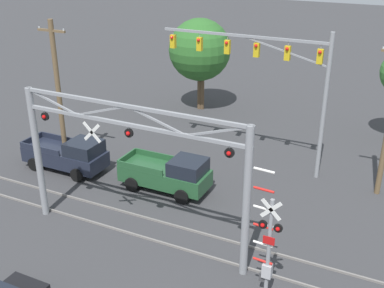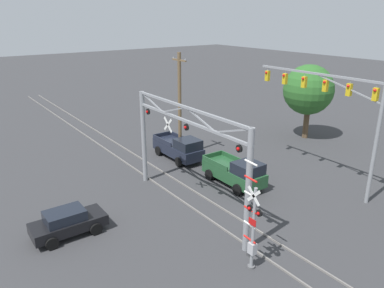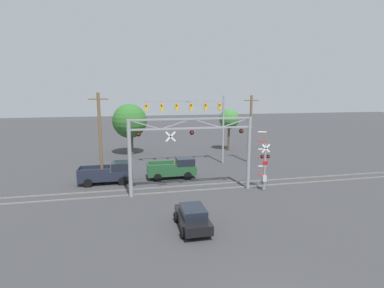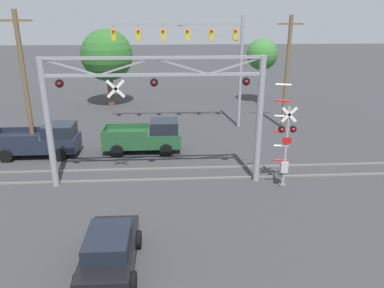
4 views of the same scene
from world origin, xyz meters
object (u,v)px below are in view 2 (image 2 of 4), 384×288
at_px(sedan_waiting, 68,222).
at_px(background_tree_far_left_verge, 308,90).
at_px(pickup_truck_following, 180,148).
at_px(pickup_truck_lead, 236,172).
at_px(utility_pole_left, 180,105).
at_px(crossing_gantry, 186,147).
at_px(crossing_signal_mast, 253,229).
at_px(background_tree_far_right_verge, 310,93).
at_px(traffic_signal_span, 341,105).

distance_m(sedan_waiting, background_tree_far_left_verge, 24.43).
relative_size(pickup_truck_following, background_tree_far_left_verge, 0.71).
distance_m(pickup_truck_lead, sedan_waiting, 11.45).
bearing_deg(pickup_truck_following, sedan_waiting, -62.74).
bearing_deg(utility_pole_left, pickup_truck_following, -37.18).
bearing_deg(utility_pole_left, crossing_gantry, -31.62).
bearing_deg(crossing_gantry, utility_pole_left, 148.38).
relative_size(crossing_gantry, crossing_signal_mast, 2.02).
xyz_separation_m(pickup_truck_following, background_tree_far_right_verge, (2.46, 12.89, 3.38)).
bearing_deg(sedan_waiting, pickup_truck_lead, 86.87).
relative_size(pickup_truck_following, utility_pole_left, 0.58).
xyz_separation_m(pickup_truck_following, utility_pole_left, (-0.63, 0.48, 3.40)).
distance_m(crossing_gantry, pickup_truck_following, 8.81).
xyz_separation_m(traffic_signal_span, pickup_truck_lead, (-4.09, -4.94, -4.77)).
bearing_deg(sedan_waiting, pickup_truck_following, 117.26).
bearing_deg(traffic_signal_span, crossing_signal_mast, -74.02).
relative_size(crossing_gantry, background_tree_far_right_verge, 1.70).
relative_size(pickup_truck_lead, background_tree_far_right_verge, 0.77).
distance_m(crossing_gantry, utility_pole_left, 9.07).
xyz_separation_m(crossing_signal_mast, pickup_truck_following, (-13.37, 5.03, -1.05)).
xyz_separation_m(pickup_truck_lead, utility_pole_left, (-6.93, 0.06, 3.41)).
bearing_deg(sedan_waiting, background_tree_far_left_verge, 98.19).
xyz_separation_m(crossing_gantry, background_tree_far_left_verge, (-4.84, 17.13, 0.63)).
bearing_deg(pickup_truck_following, background_tree_far_right_verge, 79.21).
height_order(pickup_truck_following, sedan_waiting, pickup_truck_following).
height_order(traffic_signal_span, utility_pole_left, utility_pole_left).
height_order(pickup_truck_lead, utility_pole_left, utility_pole_left).
xyz_separation_m(pickup_truck_lead, sedan_waiting, (-0.62, -11.43, -0.22)).
xyz_separation_m(crossing_gantry, sedan_waiting, (-1.41, -6.74, -3.24)).
bearing_deg(crossing_signal_mast, traffic_signal_span, 105.98).
xyz_separation_m(crossing_signal_mast, utility_pole_left, (-14.00, 5.51, 2.35)).
distance_m(crossing_signal_mast, pickup_truck_following, 14.33).
height_order(traffic_signal_span, sedan_waiting, traffic_signal_span).
relative_size(utility_pole_left, background_tree_far_right_verge, 1.36).
bearing_deg(traffic_signal_span, background_tree_far_left_verge, 137.40).
bearing_deg(traffic_signal_span, sedan_waiting, -106.07).
bearing_deg(crossing_signal_mast, crossing_gantry, 173.09).
xyz_separation_m(crossing_gantry, pickup_truck_lead, (-0.78, 4.69, -3.02)).
relative_size(crossing_gantry, background_tree_far_left_verge, 1.52).
xyz_separation_m(crossing_gantry, traffic_signal_span, (3.31, 9.63, 1.75)).
relative_size(crossing_gantry, traffic_signal_span, 1.10).
relative_size(crossing_signal_mast, background_tree_far_left_verge, 0.75).
relative_size(pickup_truck_lead, background_tree_far_left_verge, 0.69).
distance_m(traffic_signal_span, sedan_waiting, 17.76).
height_order(crossing_signal_mast, background_tree_far_left_verge, background_tree_far_left_verge).
height_order(crossing_signal_mast, sedan_waiting, crossing_signal_mast).
height_order(pickup_truck_lead, sedan_waiting, pickup_truck_lead).
relative_size(background_tree_far_left_verge, background_tree_far_right_verge, 1.12).
height_order(pickup_truck_following, background_tree_far_right_verge, background_tree_far_right_verge).
distance_m(traffic_signal_span, background_tree_far_right_verge, 11.03).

